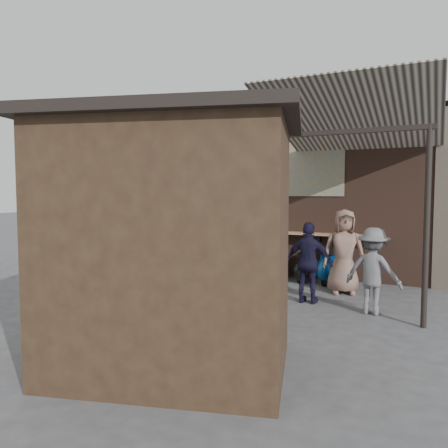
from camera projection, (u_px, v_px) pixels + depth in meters
The scene contains 35 objects.
ground at pixel (177, 289), 9.48m from camera, with size 70.00×70.00×0.00m, color #474749.
brick_wall at pixel (231, 196), 11.74m from camera, with size 10.00×0.40×4.00m, color brown.
pier_left at pixel (85, 195), 14.06m from camera, with size 0.50×0.50×4.00m, color #4C4238.
pier_right at pixel (447, 197), 9.43m from camera, with size 0.50×0.50×4.00m, color #4C4238.
eating_counter at pixel (225, 230), 11.48m from camera, with size 8.00×0.32×0.05m, color #9E7A51.
shelf_box at pixel (198, 224), 11.79m from camera, with size 0.64×0.33×0.25m, color white.
tapestry_redgold at pixel (119, 162), 13.08m from camera, with size 1.50×0.02×2.00m, color maroon.
tapestry_sun at pixel (173, 160), 12.23m from camera, with size 1.50×0.02×2.00m, color #F05C0E.
tapestry_orange at pixel (237, 157), 11.34m from camera, with size 1.50×0.02×2.00m, color #C25A18.
tapestry_multi at pixel (313, 154), 10.45m from camera, with size 1.50×0.02×2.00m, color teal.
hang_rail at pixel (227, 120), 11.40m from camera, with size 0.06×0.06×9.50m, color black.
scooter_stool_0 at pixel (136, 251), 12.37m from camera, with size 0.40×0.88×0.84m, color black, non-canonical shape.
scooter_stool_1 at pixel (153, 255), 12.09m from camera, with size 0.35×0.77×0.73m, color #1A683C, non-canonical shape.
scooter_stool_2 at pixel (174, 254), 11.90m from camera, with size 0.39×0.87×0.82m, color #9D2315, non-canonical shape.
scooter_stool_3 at pixel (191, 256), 11.56m from camera, with size 0.39×0.87×0.83m, color #181854, non-canonical shape.
scooter_stool_4 at pixel (214, 260), 11.31m from camera, with size 0.32×0.72×0.68m, color maroon, non-canonical shape.
scooter_stool_5 at pixel (234, 260), 11.02m from camera, with size 0.37×0.81×0.77m, color #0D5E19, non-canonical shape.
scooter_stool_6 at pixel (257, 261), 10.75m from camera, with size 0.38×0.84×0.80m, color #151650, non-canonical shape.
scooter_stool_7 at pixel (278, 265), 10.49m from camera, with size 0.32×0.72×0.68m, color #0F4F10, non-canonical shape.
scooter_stool_8 at pixel (303, 267), 10.28m from camera, with size 0.32×0.71×0.68m, color black, non-canonical shape.
scooter_stool_9 at pixel (328, 266), 9.96m from camera, with size 0.39×0.87×0.83m, color navy, non-canonical shape.
diner_left at pixel (117, 233), 12.64m from camera, with size 0.66×0.43×1.81m, color #9ED0E7.
diner_right at pixel (136, 238), 11.63m from camera, with size 0.85×0.66×1.74m, color #2A2123.
shopper_navy at pixel (309, 263), 8.22m from camera, with size 0.90×0.37×1.53m, color black.
shopper_grey at pixel (373, 271), 7.48m from camera, with size 0.97×0.55×1.49m, color slate.
shopper_tan at pixel (344, 252), 8.99m from camera, with size 0.86×0.56×1.75m, color #876456.
market_stall at pixel (172, 249), 5.14m from camera, with size 2.63×1.97×2.85m, color black.
stall_roof at pixel (171, 122), 5.03m from camera, with size 2.95×2.27×0.12m, color black.
stall_sign at pixel (194, 194), 6.09m from camera, with size 1.20×0.04×0.50m, color gold.
stall_shelf at pixel (194, 267), 6.16m from camera, with size 2.18×0.10×0.06m, color #473321.
awning_canvas at pixel (353, 117), 8.47m from camera, with size 3.20×3.40×0.03m, color beige.
awning_ledger at pixel (366, 110), 9.86m from camera, with size 3.30×0.08×0.12m, color #33261C.
awning_header at pixel (336, 132), 7.16m from camera, with size 3.00×0.08×0.08m, color black.
awning_post_left at pixel (256, 222), 7.90m from camera, with size 0.09×0.09×3.10m, color black.
awning_post_right at pixel (427, 228), 6.65m from camera, with size 0.09×0.09×3.10m, color black.
Camera 1 is at (5.08, -7.92, 2.10)m, focal length 35.00 mm.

